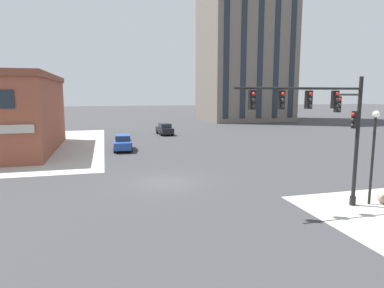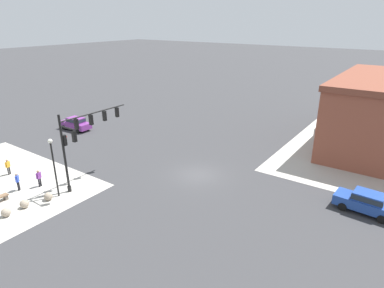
{
  "view_description": "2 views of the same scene",
  "coord_description": "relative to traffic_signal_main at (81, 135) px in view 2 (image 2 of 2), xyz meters",
  "views": [
    {
      "loc": [
        -3.83,
        -21.89,
        5.94
      ],
      "look_at": [
        2.75,
        3.19,
        2.09
      ],
      "focal_mm": 31.2,
      "sensor_mm": 36.0,
      "label": 1
    },
    {
      "loc": [
        23.48,
        15.72,
        13.94
      ],
      "look_at": [
        1.63,
        0.44,
        3.77
      ],
      "focal_mm": 30.78,
      "sensor_mm": 36.0,
      "label": 2
    }
  ],
  "objects": [
    {
      "name": "ground_plane",
      "position": [
        -7.25,
        7.13,
        -4.71
      ],
      "size": [
        320.0,
        320.0,
        0.0
      ],
      "primitive_type": "plane",
      "color": "#38383A"
    },
    {
      "name": "traffic_signal_main",
      "position": [
        0.0,
        0.0,
        0.0
      ],
      "size": [
        7.13,
        2.09,
        6.86
      ],
      "color": "black",
      "rests_on": "ground"
    },
    {
      "name": "bollard_sphere_curb_a",
      "position": [
        3.63,
        -0.35,
        -4.37
      ],
      "size": [
        0.68,
        0.68,
        0.68
      ],
      "primitive_type": "sphere",
      "color": "gray",
      "rests_on": "ground"
    },
    {
      "name": "bollard_sphere_curb_b",
      "position": [
        5.4,
        -0.82,
        -4.37
      ],
      "size": [
        0.68,
        0.68,
        0.68
      ],
      "primitive_type": "sphere",
      "color": "gray",
      "rests_on": "ground"
    },
    {
      "name": "bollard_sphere_curb_c",
      "position": [
        6.86,
        -0.78,
        -4.37
      ],
      "size": [
        0.68,
        0.68,
        0.68
      ],
      "primitive_type": "sphere",
      "color": "gray",
      "rests_on": "ground"
    },
    {
      "name": "pedestrian_near_bench",
      "position": [
        4.13,
        -3.93,
        -3.77
      ],
      "size": [
        0.44,
        0.39,
        1.65
      ],
      "color": "black",
      "rests_on": "ground"
    },
    {
      "name": "pedestrian_walking_east",
      "position": [
        3.0,
        -7.7,
        -3.82
      ],
      "size": [
        0.53,
        0.28,
        1.56
      ],
      "color": "#333333",
      "rests_on": "ground"
    },
    {
      "name": "pedestrian_by_lamp",
      "position": [
        2.68,
        -3.08,
        -3.81
      ],
      "size": [
        0.54,
        0.26,
        1.58
      ],
      "color": "black",
      "rests_on": "ground"
    },
    {
      "name": "street_lamp_corner_near",
      "position": [
        2.75,
        -0.24,
        -1.48
      ],
      "size": [
        0.36,
        0.36,
        5.1
      ],
      "color": "black",
      "rests_on": "ground"
    },
    {
      "name": "car_main_northbound_near",
      "position": [
        -9.23,
        -13.91,
        -3.79
      ],
      "size": [
        2.07,
        4.49,
        1.68
      ],
      "color": "#7A3389",
      "rests_on": "ground"
    },
    {
      "name": "car_main_southbound_far",
      "position": [
        -9.26,
        21.24,
        -3.79
      ],
      "size": [
        2.13,
        4.52,
        1.68
      ],
      "color": "#23479E",
      "rests_on": "ground"
    }
  ]
}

